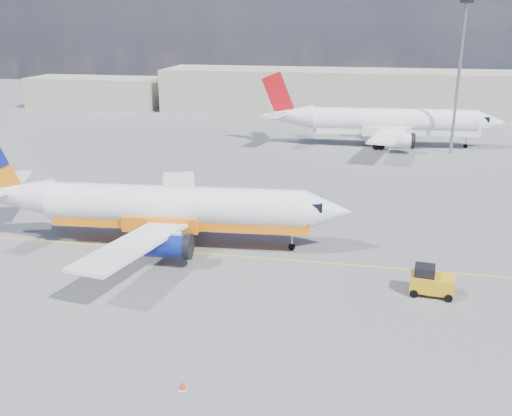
% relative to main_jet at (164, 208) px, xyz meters
% --- Properties ---
extents(ground, '(240.00, 240.00, 0.00)m').
position_rel_main_jet_xyz_m(ground, '(5.94, -4.26, -3.10)').
color(ground, '#5A5A5F').
rests_on(ground, ground).
extents(taxi_line, '(70.00, 0.15, 0.01)m').
position_rel_main_jet_xyz_m(taxi_line, '(5.94, -1.26, -3.09)').
color(taxi_line, yellow).
rests_on(taxi_line, ground).
extents(terminal_main, '(70.00, 14.00, 8.00)m').
position_rel_main_jet_xyz_m(terminal_main, '(10.94, 70.74, 0.90)').
color(terminal_main, '#B6AF9D').
rests_on(terminal_main, ground).
extents(terminal_annex, '(26.00, 10.00, 6.00)m').
position_rel_main_jet_xyz_m(terminal_annex, '(-39.06, 67.74, -0.10)').
color(terminal_annex, '#B6AF9D').
rests_on(terminal_annex, ground).
extents(main_jet, '(30.65, 24.17, 9.29)m').
position_rel_main_jet_xyz_m(main_jet, '(0.00, 0.00, 0.00)').
color(main_jet, white).
rests_on(main_jet, ground).
extents(second_jet, '(33.80, 26.66, 10.24)m').
position_rel_main_jet_xyz_m(second_jet, '(17.77, 41.20, 0.32)').
color(second_jet, white).
rests_on(second_jet, ground).
extents(gse_tug, '(2.92, 1.99, 1.98)m').
position_rel_main_jet_xyz_m(gse_tug, '(20.02, -5.00, -2.16)').
color(gse_tug, black).
rests_on(gse_tug, ground).
extents(traffic_cone, '(0.37, 0.37, 0.51)m').
position_rel_main_jet_xyz_m(traffic_cone, '(7.30, -17.83, -2.85)').
color(traffic_cone, white).
rests_on(traffic_cone, ground).
extents(floodlight_mast, '(1.42, 1.42, 19.52)m').
position_rel_main_jet_xyz_m(floodlight_mast, '(26.45, 38.28, 8.60)').
color(floodlight_mast, gray).
rests_on(floodlight_mast, ground).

